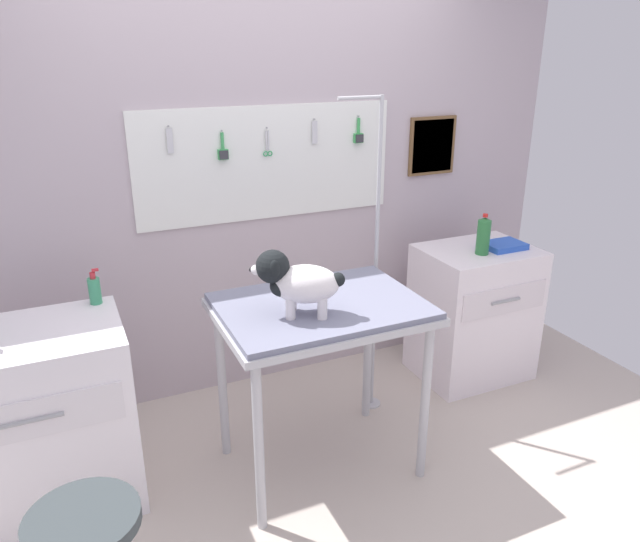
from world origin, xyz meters
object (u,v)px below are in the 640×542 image
at_px(dog, 296,281).
at_px(soda_bottle, 483,236).
at_px(grooming_arm, 374,274).
at_px(stool, 86,539).
at_px(counter_left, 39,422).
at_px(grooming_table, 321,321).
at_px(cabinet_right, 473,312).

relative_size(dog, soda_bottle, 1.63).
distance_m(grooming_arm, soda_bottle, 0.74).
bearing_deg(grooming_arm, stool, -149.27).
relative_size(grooming_arm, stool, 3.02).
relative_size(dog, counter_left, 0.46).
distance_m(grooming_arm, dog, 0.80).
bearing_deg(stool, grooming_arm, 30.73).
relative_size(grooming_table, dog, 2.39).
height_order(counter_left, stool, counter_left).
height_order(cabinet_right, stool, cabinet_right).
xyz_separation_m(grooming_arm, soda_bottle, (0.73, -0.00, 0.13)).
height_order(cabinet_right, soda_bottle, soda_bottle).
distance_m(counter_left, soda_bottle, 2.52).
xyz_separation_m(dog, soda_bottle, (1.36, 0.43, -0.10)).
bearing_deg(stool, counter_left, 99.19).
xyz_separation_m(dog, stool, (-0.97, -0.52, -0.57)).
distance_m(grooming_table, soda_bottle, 1.27).
bearing_deg(stool, grooming_table, 27.78).
bearing_deg(soda_bottle, grooming_arm, 179.94).
relative_size(grooming_arm, cabinet_right, 2.10).
height_order(grooming_table, cabinet_right, grooming_table).
bearing_deg(soda_bottle, cabinet_right, 58.22).
distance_m(grooming_table, stool, 1.30).
bearing_deg(grooming_table, grooming_arm, 36.85).
distance_m(grooming_table, counter_left, 1.34).
relative_size(grooming_table, soda_bottle, 3.89).
distance_m(stool, soda_bottle, 2.56).
bearing_deg(grooming_arm, grooming_table, -143.15).
bearing_deg(cabinet_right, grooming_arm, -174.33).
bearing_deg(dog, grooming_table, 24.90).
bearing_deg(counter_left, grooming_table, -12.60).
bearing_deg(counter_left, dog, -17.51).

